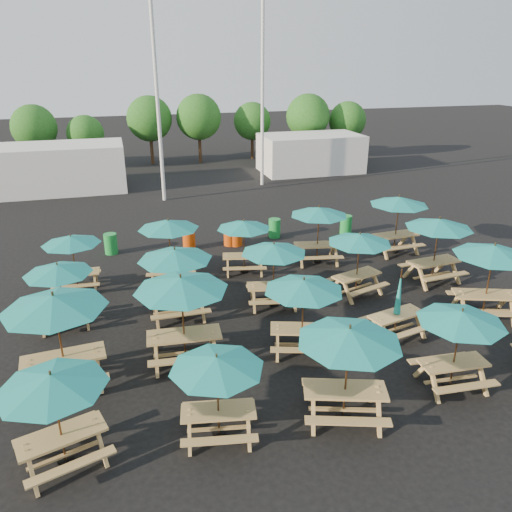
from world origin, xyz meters
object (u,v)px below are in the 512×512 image
object	(u,v)px
picnic_unit_2	(58,272)
waste_bin_5	(346,225)
picnic_unit_8	(349,340)
waste_bin_0	(111,244)
picnic_unit_14	(360,242)
picnic_unit_17	(494,254)
picnic_unit_0	(52,386)
picnic_unit_18	(439,227)
picnic_unit_1	(55,307)
waste_bin_2	(230,236)
picnic_unit_7	(169,227)
picnic_unit_5	(181,288)
picnic_unit_13	(397,309)
waste_bin_4	(274,228)
picnic_unit_9	(304,289)
picnic_unit_12	(461,321)
picnic_unit_3	(71,243)
picnic_unit_11	(244,227)
waste_bin_3	(236,236)
picnic_unit_19	(399,204)
waste_bin_1	(189,239)
picnic_unit_10	(274,252)
picnic_unit_6	(175,258)
picnic_unit_4	(217,367)
picnic_unit_15	(319,214)

from	to	relation	value
picnic_unit_2	waste_bin_5	distance (m)	13.36
picnic_unit_8	waste_bin_0	bearing A→B (deg)	130.52
picnic_unit_14	picnic_unit_17	distance (m)	4.12
picnic_unit_0	waste_bin_0	distance (m)	12.02
picnic_unit_18	waste_bin_5	world-z (taller)	picnic_unit_18
picnic_unit_1	picnic_unit_17	bearing A→B (deg)	-4.79
waste_bin_2	picnic_unit_7	bearing A→B (deg)	-136.00
picnic_unit_5	picnic_unit_13	size ratio (longest dim) A/B	1.23
picnic_unit_17	waste_bin_4	xyz separation A→B (m)	(-4.10, 9.04, -1.72)
picnic_unit_17	picnic_unit_9	bearing A→B (deg)	-157.85
picnic_unit_12	picnic_unit_3	bearing A→B (deg)	141.33
picnic_unit_5	picnic_unit_11	world-z (taller)	picnic_unit_5
picnic_unit_2	waste_bin_3	world-z (taller)	picnic_unit_2
picnic_unit_19	waste_bin_4	world-z (taller)	picnic_unit_19
picnic_unit_7	picnic_unit_19	distance (m)	9.41
waste_bin_4	picnic_unit_7	bearing A→B (deg)	-147.44
picnic_unit_19	waste_bin_4	size ratio (longest dim) A/B	2.94
waste_bin_4	waste_bin_5	size ratio (longest dim) A/B	1.00
waste_bin_0	picnic_unit_2	bearing A→B (deg)	-103.54
picnic_unit_2	picnic_unit_14	bearing A→B (deg)	-5.94
picnic_unit_14	waste_bin_4	distance (m)	6.64
picnic_unit_14	waste_bin_1	size ratio (longest dim) A/B	3.13
waste_bin_2	picnic_unit_12	bearing A→B (deg)	-74.93
picnic_unit_1	waste_bin_2	size ratio (longest dim) A/B	3.16
picnic_unit_8	picnic_unit_9	size ratio (longest dim) A/B	1.07
picnic_unit_13	picnic_unit_19	bearing A→B (deg)	47.69
picnic_unit_2	picnic_unit_10	world-z (taller)	picnic_unit_10
picnic_unit_19	picnic_unit_5	bearing A→B (deg)	-153.30
picnic_unit_3	picnic_unit_2	bearing A→B (deg)	-93.29
picnic_unit_6	waste_bin_2	size ratio (longest dim) A/B	2.71
picnic_unit_10	waste_bin_5	size ratio (longest dim) A/B	2.90
picnic_unit_9	picnic_unit_12	size ratio (longest dim) A/B	1.23
picnic_unit_14	waste_bin_2	world-z (taller)	picnic_unit_14
picnic_unit_11	waste_bin_0	bearing A→B (deg)	157.60
picnic_unit_3	picnic_unit_11	size ratio (longest dim) A/B	0.85
picnic_unit_11	waste_bin_1	distance (m)	3.75
picnic_unit_4	picnic_unit_14	bearing A→B (deg)	52.95
picnic_unit_0	picnic_unit_10	xyz separation A→B (m)	(6.21, 5.53, 0.01)
picnic_unit_14	waste_bin_0	size ratio (longest dim) A/B	3.13
picnic_unit_0	waste_bin_0	size ratio (longest dim) A/B	3.10
picnic_unit_3	picnic_unit_15	world-z (taller)	picnic_unit_15
picnic_unit_14	waste_bin_1	bearing A→B (deg)	113.23
picnic_unit_10	waste_bin_4	world-z (taller)	picnic_unit_10
picnic_unit_11	picnic_unit_12	xyz separation A→B (m)	(3.21, -8.37, 0.06)
picnic_unit_5	waste_bin_3	xyz separation A→B (m)	(3.46, 8.37, -1.77)
picnic_unit_8	picnic_unit_11	size ratio (longest dim) A/B	1.21
picnic_unit_5	waste_bin_3	world-z (taller)	picnic_unit_5
picnic_unit_19	waste_bin_2	size ratio (longest dim) A/B	2.94
picnic_unit_7	picnic_unit_11	bearing A→B (deg)	2.19
picnic_unit_19	picnic_unit_7	bearing A→B (deg)	176.52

